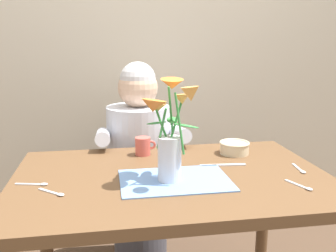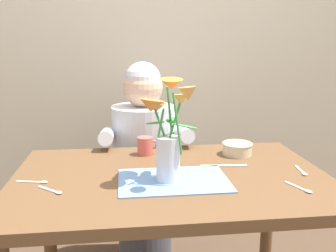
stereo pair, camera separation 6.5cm
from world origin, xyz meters
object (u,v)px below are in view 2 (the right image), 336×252
(seated_person, at_px, (144,167))
(ceramic_bowl, at_px, (237,148))
(dinner_knife, at_px, (224,166))
(coffee_cup, at_px, (145,146))
(flower_vase, at_px, (168,131))

(seated_person, height_order, ceramic_bowl, seated_person)
(ceramic_bowl, xyz_separation_m, dinner_knife, (-0.10, -0.15, -0.03))
(seated_person, relative_size, ceramic_bowl, 8.35)
(coffee_cup, bearing_deg, seated_person, 88.09)
(flower_vase, xyz_separation_m, ceramic_bowl, (0.35, 0.29, -0.16))
(seated_person, bearing_deg, dinner_knife, -61.28)
(seated_person, distance_m, flower_vase, 0.77)
(flower_vase, bearing_deg, dinner_knife, 28.57)
(flower_vase, bearing_deg, seated_person, 94.08)
(dinner_knife, relative_size, coffee_cup, 2.04)
(seated_person, bearing_deg, ceramic_bowl, -44.45)
(coffee_cup, bearing_deg, flower_vase, -79.97)
(ceramic_bowl, height_order, coffee_cup, coffee_cup)
(flower_vase, bearing_deg, coffee_cup, 100.03)
(seated_person, distance_m, coffee_cup, 0.41)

